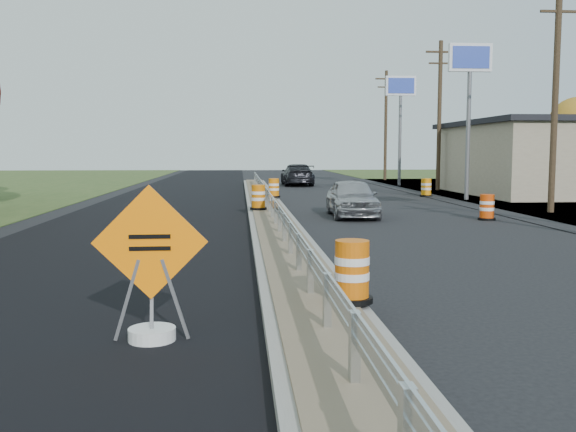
{
  "coord_description": "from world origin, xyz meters",
  "views": [
    {
      "loc": [
        -1.12,
        -16.1,
        2.5
      ],
      "look_at": [
        -0.08,
        -2.31,
        1.1
      ],
      "focal_mm": 40.0,
      "sensor_mm": 36.0,
      "label": 1
    }
  ],
  "objects": [
    {
      "name": "ground",
      "position": [
        0.0,
        0.0,
        0.0
      ],
      "size": [
        140.0,
        140.0,
        0.0
      ],
      "primitive_type": "plane",
      "color": "black",
      "rests_on": "ground"
    },
    {
      "name": "milled_overlay",
      "position": [
        -4.4,
        10.0,
        0.01
      ],
      "size": [
        7.2,
        120.0,
        0.01
      ],
      "primitive_type": "cube",
      "color": "black",
      "rests_on": "ground"
    },
    {
      "name": "median",
      "position": [
        0.0,
        8.0,
        0.11
      ],
      "size": [
        1.6,
        55.0,
        0.23
      ],
      "color": "gray",
      "rests_on": "ground"
    },
    {
      "name": "guardrail",
      "position": [
        0.0,
        9.0,
        0.73
      ],
      "size": [
        0.1,
        46.15,
        0.72
      ],
      "color": "silver",
      "rests_on": "median"
    },
    {
      "name": "pylon_sign_mid",
      "position": [
        10.5,
        16.0,
        6.48
      ],
      "size": [
        2.2,
        0.3,
        7.9
      ],
      "color": "slate",
      "rests_on": "ground"
    },
    {
      "name": "pylon_sign_north",
      "position": [
        10.5,
        30.0,
        6.48
      ],
      "size": [
        2.2,
        0.3,
        7.9
      ],
      "color": "slate",
      "rests_on": "ground"
    },
    {
      "name": "utility_pole_smid",
      "position": [
        11.5,
        9.0,
        4.93
      ],
      "size": [
        1.9,
        0.26,
        9.4
      ],
      "color": "#473523",
      "rests_on": "ground"
    },
    {
      "name": "utility_pole_nmid",
      "position": [
        11.5,
        24.0,
        4.93
      ],
      "size": [
        1.9,
        0.26,
        9.4
      ],
      "color": "#473523",
      "rests_on": "ground"
    },
    {
      "name": "utility_pole_north",
      "position": [
        11.5,
        39.0,
        4.93
      ],
      "size": [
        1.9,
        0.26,
        9.4
      ],
      "color": "#473523",
      "rests_on": "ground"
    },
    {
      "name": "caution_sign",
      "position": [
        -2.29,
        -7.74,
        0.53
      ],
      "size": [
        1.5,
        0.63,
        2.07
      ],
      "rotation": [
        0.0,
        0.0,
        0.02
      ],
      "color": "white",
      "rests_on": "ground"
    },
    {
      "name": "barrel_median_near",
      "position": [
        0.55,
        -6.71,
        0.68
      ],
      "size": [
        0.64,
        0.64,
        0.94
      ],
      "color": "black",
      "rests_on": "median"
    },
    {
      "name": "barrel_median_mid",
      "position": [
        -0.4,
        8.83,
        0.69
      ],
      "size": [
        0.66,
        0.66,
        0.97
      ],
      "color": "black",
      "rests_on": "median"
    },
    {
      "name": "barrel_median_far",
      "position": [
        0.55,
        15.46,
        0.68
      ],
      "size": [
        0.64,
        0.64,
        0.93
      ],
      "color": "black",
      "rests_on": "median"
    },
    {
      "name": "barrel_shoulder_near",
      "position": [
        7.86,
        6.54,
        0.45
      ],
      "size": [
        0.64,
        0.64,
        0.94
      ],
      "color": "black",
      "rests_on": "ground"
    },
    {
      "name": "barrel_shoulder_mid",
      "position": [
        9.19,
        18.74,
        0.48
      ],
      "size": [
        0.68,
        0.68,
        1.0
      ],
      "color": "black",
      "rests_on": "ground"
    },
    {
      "name": "car_silver",
      "position": [
        3.17,
        8.12,
        0.73
      ],
      "size": [
        1.83,
        4.33,
        1.46
      ],
      "primitive_type": "imported",
      "rotation": [
        0.0,
        0.0,
        -0.03
      ],
      "color": "#AAAAAF",
      "rests_on": "ground"
    },
    {
      "name": "car_dark_far",
      "position": [
        3.1,
        30.92,
        0.79
      ],
      "size": [
        2.2,
        5.42,
        1.57
      ],
      "primitive_type": "imported",
      "rotation": [
        0.0,
        0.0,
        3.14
      ],
      "color": "black",
      "rests_on": "ground"
    }
  ]
}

